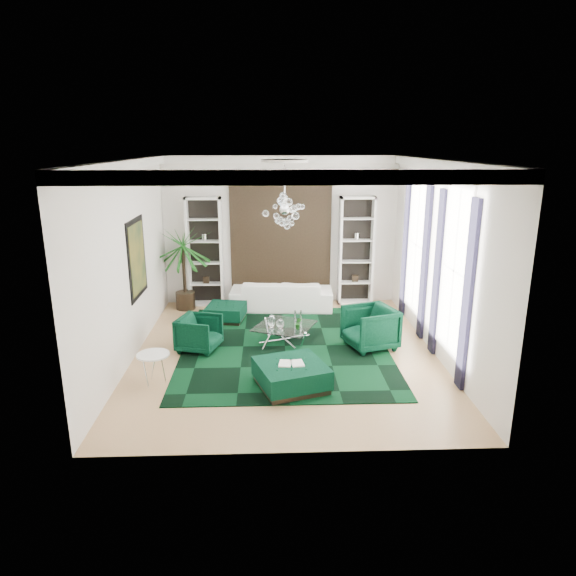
{
  "coord_description": "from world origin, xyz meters",
  "views": [
    {
      "loc": [
        -0.32,
        -9.65,
        4.1
      ],
      "look_at": [
        0.07,
        0.5,
        1.22
      ],
      "focal_mm": 32.0,
      "sensor_mm": 36.0,
      "label": 1
    }
  ],
  "objects_px": {
    "ottoman_side": "(226,313)",
    "side_table": "(154,369)",
    "armchair_left": "(199,333)",
    "armchair_right": "(370,328)",
    "palm": "(183,258)",
    "coffee_table": "(284,334)",
    "ottoman_front": "(291,376)",
    "sofa": "(282,295)"
  },
  "relations": [
    {
      "from": "armchair_left",
      "to": "coffee_table",
      "type": "relative_size",
      "value": 0.71
    },
    {
      "from": "coffee_table",
      "to": "side_table",
      "type": "xyz_separation_m",
      "value": [
        -2.35,
        -1.85,
        0.08
      ]
    },
    {
      "from": "ottoman_side",
      "to": "side_table",
      "type": "relative_size",
      "value": 1.52
    },
    {
      "from": "ottoman_side",
      "to": "ottoman_front",
      "type": "xyz_separation_m",
      "value": [
        1.4,
        -3.55,
        0.03
      ]
    },
    {
      "from": "armchair_left",
      "to": "palm",
      "type": "height_order",
      "value": "palm"
    },
    {
      "from": "ottoman_side",
      "to": "side_table",
      "type": "distance_m",
      "value": 3.45
    },
    {
      "from": "armchair_right",
      "to": "coffee_table",
      "type": "xyz_separation_m",
      "value": [
        -1.75,
        0.35,
        -0.24
      ]
    },
    {
      "from": "palm",
      "to": "ottoman_side",
      "type": "bearing_deg",
      "value": -40.82
    },
    {
      "from": "side_table",
      "to": "coffee_table",
      "type": "bearing_deg",
      "value": 38.21
    },
    {
      "from": "ottoman_side",
      "to": "ottoman_front",
      "type": "bearing_deg",
      "value": -68.48
    },
    {
      "from": "sofa",
      "to": "ottoman_side",
      "type": "relative_size",
      "value": 2.96
    },
    {
      "from": "ottoman_front",
      "to": "palm",
      "type": "bearing_deg",
      "value": 119.05
    },
    {
      "from": "armchair_right",
      "to": "palm",
      "type": "bearing_deg",
      "value": -141.33
    },
    {
      "from": "armchair_left",
      "to": "sofa",
      "type": "bearing_deg",
      "value": -16.74
    },
    {
      "from": "armchair_right",
      "to": "ottoman_front",
      "type": "height_order",
      "value": "armchair_right"
    },
    {
      "from": "armchair_left",
      "to": "ottoman_side",
      "type": "bearing_deg",
      "value": 4.17
    },
    {
      "from": "sofa",
      "to": "coffee_table",
      "type": "distance_m",
      "value": 2.31
    },
    {
      "from": "side_table",
      "to": "palm",
      "type": "xyz_separation_m",
      "value": [
        -0.1,
        4.25,
        1.06
      ]
    },
    {
      "from": "coffee_table",
      "to": "sofa",
      "type": "bearing_deg",
      "value": 90.0
    },
    {
      "from": "sofa",
      "to": "palm",
      "type": "height_order",
      "value": "palm"
    },
    {
      "from": "ottoman_front",
      "to": "armchair_left",
      "type": "bearing_deg",
      "value": 135.81
    },
    {
      "from": "sofa",
      "to": "armchair_right",
      "type": "relative_size",
      "value": 2.67
    },
    {
      "from": "ottoman_side",
      "to": "palm",
      "type": "bearing_deg",
      "value": 139.18
    },
    {
      "from": "armchair_right",
      "to": "ottoman_front",
      "type": "distance_m",
      "value": 2.45
    },
    {
      "from": "armchair_left",
      "to": "armchair_right",
      "type": "height_order",
      "value": "armchair_right"
    },
    {
      "from": "coffee_table",
      "to": "palm",
      "type": "relative_size",
      "value": 0.42
    },
    {
      "from": "sofa",
      "to": "ottoman_front",
      "type": "xyz_separation_m",
      "value": [
        0.05,
        -4.4,
        -0.15
      ]
    },
    {
      "from": "armchair_right",
      "to": "ottoman_side",
      "type": "xyz_separation_m",
      "value": [
        -3.1,
        1.8,
        -0.24
      ]
    },
    {
      "from": "armchair_left",
      "to": "armchair_right",
      "type": "bearing_deg",
      "value": -73.3
    },
    {
      "from": "ottoman_front",
      "to": "side_table",
      "type": "distance_m",
      "value": 2.41
    },
    {
      "from": "side_table",
      "to": "armchair_right",
      "type": "bearing_deg",
      "value": 20.1
    },
    {
      "from": "armchair_right",
      "to": "palm",
      "type": "height_order",
      "value": "palm"
    },
    {
      "from": "sofa",
      "to": "armchair_right",
      "type": "xyz_separation_m",
      "value": [
        1.75,
        -2.65,
        0.06
      ]
    },
    {
      "from": "side_table",
      "to": "palm",
      "type": "bearing_deg",
      "value": 91.35
    },
    {
      "from": "sofa",
      "to": "side_table",
      "type": "bearing_deg",
      "value": 64.0
    },
    {
      "from": "coffee_table",
      "to": "ottoman_front",
      "type": "xyz_separation_m",
      "value": [
        0.05,
        -2.1,
        0.03
      ]
    },
    {
      "from": "coffee_table",
      "to": "ottoman_front",
      "type": "relative_size",
      "value": 1.0
    },
    {
      "from": "sofa",
      "to": "armchair_left",
      "type": "distance_m",
      "value": 3.18
    },
    {
      "from": "side_table",
      "to": "palm",
      "type": "relative_size",
      "value": 0.21
    },
    {
      "from": "side_table",
      "to": "ottoman_side",
      "type": "bearing_deg",
      "value": 73.14
    },
    {
      "from": "sofa",
      "to": "coffee_table",
      "type": "xyz_separation_m",
      "value": [
        0.0,
        -2.3,
        -0.18
      ]
    },
    {
      "from": "ottoman_front",
      "to": "coffee_table",
      "type": "bearing_deg",
      "value": 91.36
    }
  ]
}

